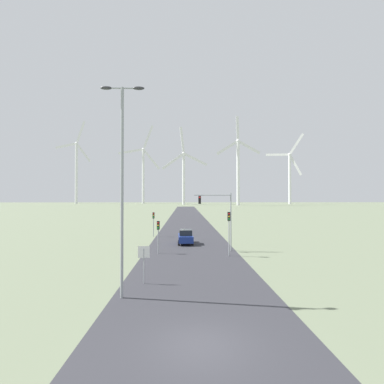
# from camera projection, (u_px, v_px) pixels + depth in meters

# --- Properties ---
(ground_plane) EXTENTS (600.00, 600.00, 0.00)m
(ground_plane) POSITION_uv_depth(u_px,v_px,m) (201.00, 345.00, 12.09)
(ground_plane) COLOR #667056
(road_surface) EXTENTS (10.00, 240.00, 0.01)m
(road_surface) POSITION_uv_depth(u_px,v_px,m) (188.00, 226.00, 60.07)
(road_surface) COLOR #2D2D33
(road_surface) RESTS_ON ground
(streetlamp) EXTENTS (2.63, 0.32, 12.60)m
(streetlamp) POSITION_uv_depth(u_px,v_px,m) (122.00, 170.00, 17.82)
(streetlamp) COLOR #93999E
(streetlamp) RESTS_ON ground
(stop_sign_near) EXTENTS (0.81, 0.07, 2.58)m
(stop_sign_near) POSITION_uv_depth(u_px,v_px,m) (144.00, 257.00, 20.61)
(stop_sign_near) COLOR #93999E
(stop_sign_near) RESTS_ON ground
(traffic_light_post_near_left) EXTENTS (0.28, 0.34, 3.42)m
(traffic_light_post_near_left) POSITION_uv_depth(u_px,v_px,m) (158.00, 230.00, 31.57)
(traffic_light_post_near_left) COLOR #93999E
(traffic_light_post_near_left) RESTS_ON ground
(traffic_light_post_near_right) EXTENTS (0.28, 0.34, 4.45)m
(traffic_light_post_near_right) POSITION_uv_depth(u_px,v_px,m) (229.00, 224.00, 30.23)
(traffic_light_post_near_right) COLOR #93999E
(traffic_light_post_near_right) RESTS_ON ground
(traffic_light_post_mid_left) EXTENTS (0.28, 0.33, 3.63)m
(traffic_light_post_mid_left) POSITION_uv_depth(u_px,v_px,m) (153.00, 219.00, 44.90)
(traffic_light_post_mid_left) COLOR #93999E
(traffic_light_post_mid_left) RESTS_ON ground
(traffic_light_mast_overhead) EXTENTS (4.14, 0.35, 6.44)m
(traffic_light_mast_overhead) POSITION_uv_depth(u_px,v_px,m) (219.00, 210.00, 33.13)
(traffic_light_mast_overhead) COLOR #93999E
(traffic_light_mast_overhead) RESTS_ON ground
(car_approaching) EXTENTS (1.92, 4.15, 1.83)m
(car_approaching) POSITION_uv_depth(u_px,v_px,m) (186.00, 237.00, 37.92)
(car_approaching) COLOR navy
(car_approaching) RESTS_ON ground
(wind_turbine_far_left) EXTENTS (32.42, 7.29, 70.30)m
(wind_turbine_far_left) POSITION_uv_depth(u_px,v_px,m) (76.00, 167.00, 254.50)
(wind_turbine_far_left) COLOR white
(wind_turbine_far_left) RESTS_ON ground
(wind_turbine_left) EXTENTS (36.79, 2.60, 68.50)m
(wind_turbine_left) POSITION_uv_depth(u_px,v_px,m) (143.00, 170.00, 261.20)
(wind_turbine_left) COLOR white
(wind_turbine_left) RESTS_ON ground
(wind_turbine_center) EXTENTS (34.87, 10.39, 59.61)m
(wind_turbine_center) POSITION_uv_depth(u_px,v_px,m) (184.00, 172.00, 229.31)
(wind_turbine_center) COLOR white
(wind_turbine_center) RESTS_ON ground
(wind_turbine_right) EXTENTS (30.94, 2.60, 61.98)m
(wind_turbine_right) POSITION_uv_depth(u_px,v_px,m) (238.00, 166.00, 207.41)
(wind_turbine_right) COLOR white
(wind_turbine_right) RESTS_ON ground
(wind_turbine_far_right) EXTENTS (26.97, 13.59, 56.09)m
(wind_turbine_far_right) POSITION_uv_depth(u_px,v_px,m) (290.00, 173.00, 239.61)
(wind_turbine_far_right) COLOR white
(wind_turbine_far_right) RESTS_ON ground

